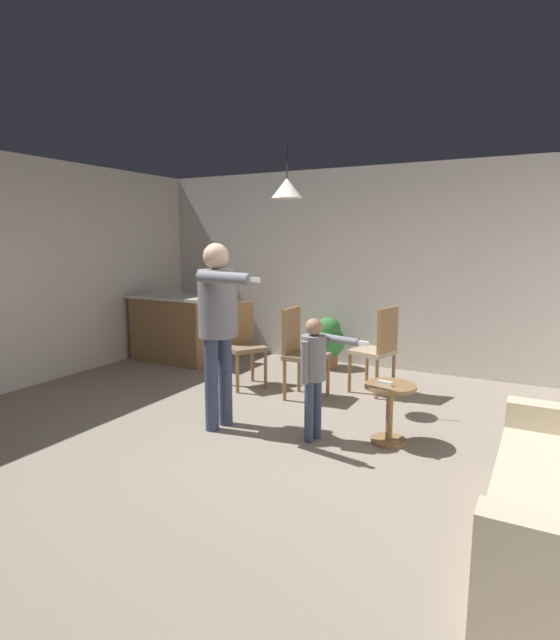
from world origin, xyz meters
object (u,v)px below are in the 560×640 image
object	(u,v)px
dining_chair_near_wall	(242,341)
dining_chair_centre_back	(301,349)
potted_plant_corner	(328,340)
kitchen_counter	(176,328)
spare_remote_on_table	(385,383)
dining_chair_by_counter	(378,347)
person_child	(315,366)
side_table_by_couch	(390,406)
person_adult	(218,316)

from	to	relation	value
dining_chair_near_wall	dining_chair_centre_back	xyz separation A→B (m)	(0.82, -0.10, 0.00)
dining_chair_near_wall	potted_plant_corner	size ratio (longest dim) A/B	1.43
kitchen_counter	dining_chair_centre_back	xyz separation A→B (m)	(2.34, -0.70, 0.07)
dining_chair_centre_back	spare_remote_on_table	distance (m)	1.43
dining_chair_by_counter	person_child	bearing A→B (deg)	-168.28
kitchen_counter	side_table_by_couch	xyz separation A→B (m)	(3.56, -1.47, -0.15)
side_table_by_couch	spare_remote_on_table	distance (m)	0.22
dining_chair_by_counter	dining_chair_centre_back	bearing A→B (deg)	142.23
dining_chair_near_wall	potted_plant_corner	world-z (taller)	dining_chair_near_wall
person_child	dining_chair_near_wall	size ratio (longest dim) A/B	1.08
person_adult	spare_remote_on_table	world-z (taller)	person_adult
side_table_by_couch	person_child	world-z (taller)	person_child
dining_chair_near_wall	spare_remote_on_table	world-z (taller)	dining_chair_near_wall
dining_chair_by_counter	dining_chair_near_wall	xyz separation A→B (m)	(-1.53, -0.45, 0.00)
person_adult	dining_chair_near_wall	bearing A→B (deg)	-146.38
side_table_by_couch	person_child	size ratio (longest dim) A/B	0.48
dining_chair_centre_back	potted_plant_corner	size ratio (longest dim) A/B	1.43
person_child	potted_plant_corner	world-z (taller)	person_child
dining_chair_centre_back	potted_plant_corner	world-z (taller)	dining_chair_centre_back
person_child	potted_plant_corner	bearing A→B (deg)	-146.92
side_table_by_couch	dining_chair_centre_back	distance (m)	1.46
potted_plant_corner	spare_remote_on_table	bearing A→B (deg)	-56.73
dining_chair_centre_back	potted_plant_corner	xyz separation A→B (m)	(-0.24, 1.36, -0.16)
person_adult	spare_remote_on_table	xyz separation A→B (m)	(1.46, 0.35, -0.52)
kitchen_counter	person_child	size ratio (longest dim) A/B	1.16
dining_chair_centre_back	side_table_by_couch	bearing A→B (deg)	57.79
side_table_by_couch	dining_chair_near_wall	bearing A→B (deg)	157.03
person_adult	potted_plant_corner	world-z (taller)	person_adult
person_adult	spare_remote_on_table	distance (m)	1.59
spare_remote_on_table	kitchen_counter	bearing A→B (deg)	156.81
side_table_by_couch	person_child	bearing A→B (deg)	-156.24
side_table_by_couch	potted_plant_corner	distance (m)	2.58
kitchen_counter	person_adult	world-z (taller)	person_adult
side_table_by_couch	dining_chair_centre_back	xyz separation A→B (m)	(-1.22, 0.77, 0.22)
dining_chair_centre_back	kitchen_counter	bearing A→B (deg)	-106.80
person_child	spare_remote_on_table	world-z (taller)	person_child
person_child	dining_chair_near_wall	xyz separation A→B (m)	(-1.44, 1.12, -0.13)
dining_chair_centre_back	potted_plant_corner	bearing A→B (deg)	-170.22
kitchen_counter	dining_chair_by_counter	bearing A→B (deg)	-2.97
person_child	spare_remote_on_table	bearing A→B (deg)	124.60
dining_chair_near_wall	dining_chair_centre_back	size ratio (longest dim) A/B	1.00
potted_plant_corner	spare_remote_on_table	distance (m)	2.60
person_child	potted_plant_corner	xyz separation A→B (m)	(-0.86, 2.39, -0.29)
dining_chair_by_counter	potted_plant_corner	bearing A→B (deg)	63.86
dining_chair_centre_back	person_child	bearing A→B (deg)	31.28
person_adult	side_table_by_couch	bearing A→B (deg)	115.03
dining_chair_by_counter	spare_remote_on_table	size ratio (longest dim) A/B	7.69
side_table_by_couch	kitchen_counter	bearing A→B (deg)	157.59
person_adult	dining_chair_centre_back	bearing A→B (deg)	177.02
person_adult	dining_chair_centre_back	xyz separation A→B (m)	(0.27, 1.16, -0.52)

